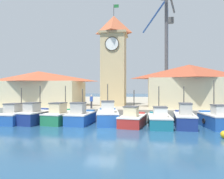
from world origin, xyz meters
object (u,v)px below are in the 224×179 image
object	(u,v)px
fishing_boat_right_outer	(184,119)
mooring_buoy	(224,135)
fishing_boat_left_outer	(36,116)
fishing_boat_mid_left	(81,117)
clock_tower	(114,58)
port_crane_far	(166,63)
fishing_boat_far_left	(18,116)
fishing_boat_far_right	(217,119)
fishing_boat_mid_right	(133,119)
port_crane_near	(167,54)
fishing_boat_center	(108,116)
fishing_boat_right_inner	(159,120)
warehouse_left	(39,88)
warehouse_right	(189,86)
fishing_boat_left_inner	(62,116)
dock_worker_near_tower	(91,101)

from	to	relation	value
fishing_boat_right_outer	mooring_buoy	world-z (taller)	fishing_boat_right_outer
fishing_boat_left_outer	fishing_boat_right_outer	distance (m)	14.85
fishing_boat_mid_left	clock_tower	bearing A→B (deg)	76.52
fishing_boat_right_outer	port_crane_far	world-z (taller)	port_crane_far
fishing_boat_far_left	fishing_boat_right_outer	world-z (taller)	fishing_boat_right_outer
fishing_boat_far_right	mooring_buoy	xyz separation A→B (m)	(-0.82, -4.43, -0.51)
fishing_boat_left_outer	fishing_boat_mid_right	xyz separation A→B (m)	(10.00, -0.13, -0.12)
fishing_boat_mid_left	port_crane_near	xyz separation A→B (m)	(10.05, 16.02, 8.63)
fishing_boat_center	port_crane_far	bearing A→B (deg)	70.06
fishing_boat_left_outer	fishing_boat_mid_left	world-z (taller)	fishing_boat_left_outer
fishing_boat_center	port_crane_far	world-z (taller)	port_crane_far
clock_tower	fishing_boat_center	bearing A→B (deg)	-85.95
fishing_boat_far_right	clock_tower	size ratio (longest dim) A/B	0.31
fishing_boat_left_outer	fishing_boat_right_outer	world-z (taller)	fishing_boat_left_outer
fishing_boat_mid_left	fishing_boat_right_inner	world-z (taller)	fishing_boat_right_inner
fishing_boat_right_inner	port_crane_near	world-z (taller)	port_crane_near
fishing_boat_mid_left	warehouse_left	bearing A→B (deg)	138.51
fishing_boat_far_right	warehouse_left	xyz separation A→B (m)	(-21.34, 7.65, 2.93)
fishing_boat_far_left	fishing_boat_far_right	size ratio (longest dim) A/B	1.09
port_crane_far	fishing_boat_right_inner	bearing A→B (deg)	-96.68
fishing_boat_left_outer	clock_tower	distance (m)	13.44
fishing_boat_center	warehouse_left	distance (m)	13.44
warehouse_left	port_crane_near	size ratio (longest dim) A/B	0.60
fishing_boat_far_left	port_crane_far	size ratio (longest dim) A/B	0.25
clock_tower	fishing_boat_mid_left	bearing A→B (deg)	-103.48
fishing_boat_right_inner	mooring_buoy	bearing A→B (deg)	-44.36
fishing_boat_mid_left	warehouse_right	bearing A→B (deg)	30.37
fishing_boat_far_left	port_crane_far	world-z (taller)	port_crane_far
fishing_boat_left_inner	fishing_boat_far_right	distance (m)	15.15
fishing_boat_left_outer	fishing_boat_left_inner	size ratio (longest dim) A/B	0.89
fishing_boat_left_outer	mooring_buoy	bearing A→B (deg)	-14.85
clock_tower	fishing_boat_right_outer	bearing A→B (deg)	-48.52
fishing_boat_left_inner	warehouse_left	bearing A→B (deg)	131.72
fishing_boat_mid_left	warehouse_right	world-z (taller)	warehouse_right
fishing_boat_left_inner	port_crane_near	size ratio (longest dim) A/B	0.26
dock_worker_near_tower	fishing_boat_right_outer	bearing A→B (deg)	-21.84
fishing_boat_center	fishing_boat_mid_left	bearing A→B (deg)	-172.49
fishing_boat_right_inner	port_crane_far	bearing A→B (deg)	83.32
fishing_boat_center	port_crane_near	distance (m)	19.29
fishing_boat_left_inner	dock_worker_near_tower	xyz separation A→B (m)	(2.33, 3.39, 1.35)
fishing_boat_center	port_crane_near	size ratio (longest dim) A/B	0.25
port_crane_far	fishing_boat_left_inner	bearing A→B (deg)	-120.81
clock_tower	mooring_buoy	world-z (taller)	clock_tower
fishing_boat_left_inner	fishing_boat_mid_left	bearing A→B (deg)	-11.35
fishing_boat_mid_left	warehouse_left	world-z (taller)	warehouse_left
fishing_boat_left_outer	warehouse_right	xyz separation A→B (m)	(16.67, 7.25, 3.21)
clock_tower	warehouse_left	xyz separation A→B (m)	(-10.48, -1.52, -4.19)
fishing_boat_left_inner	warehouse_right	distance (m)	15.93
port_crane_near	mooring_buoy	distance (m)	22.73
warehouse_left	dock_worker_near_tower	size ratio (longest dim) A/B	7.59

